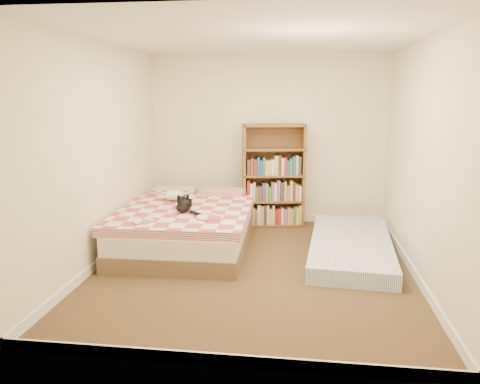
# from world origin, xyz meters

# --- Properties ---
(room) EXTENTS (3.51, 4.01, 2.51)m
(room) POSITION_xyz_m (0.00, 0.00, 1.20)
(room) COLOR #48351F
(room) RESTS_ON ground
(bed) EXTENTS (1.64, 2.21, 0.58)m
(bed) POSITION_xyz_m (-0.92, 0.66, 0.27)
(bed) COLOR brown
(bed) RESTS_ON room
(bookshelf) EXTENTS (0.95, 0.45, 1.50)m
(bookshelf) POSITION_xyz_m (0.12, 1.75, 0.55)
(bookshelf) COLOR brown
(bookshelf) RESTS_ON room
(floor_mattress) EXTENTS (1.12, 2.18, 0.19)m
(floor_mattress) POSITION_xyz_m (1.14, 0.55, 0.09)
(floor_mattress) COLOR #6D91B6
(floor_mattress) RESTS_ON room
(black_cat) EXTENTS (0.31, 0.67, 0.15)m
(black_cat) POSITION_xyz_m (-0.89, 0.44, 0.59)
(black_cat) COLOR black
(black_cat) RESTS_ON bed
(white_dog) EXTENTS (0.30, 0.32, 0.14)m
(white_dog) POSITION_xyz_m (-1.17, 0.94, 0.59)
(white_dog) COLOR white
(white_dog) RESTS_ON bed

